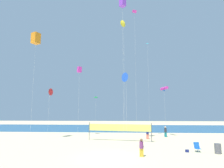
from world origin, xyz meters
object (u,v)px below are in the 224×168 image
at_px(trash_barrel, 218,149).
at_px(beachgoer_navy_shirt, 147,133).
at_px(kite_yellow_delta, 124,23).
at_px(kite_violet_box, 123,3).
at_px(beachgoer_charcoal_shirt, 165,131).
at_px(kite_red_delta, 50,92).
at_px(kite_blue_delta, 126,77).
at_px(folding_beach_chair, 197,147).
at_px(kite_cyan_diamond, 148,48).
at_px(kite_magenta_box, 79,70).
at_px(beachgoer_plum_shirt, 141,147).
at_px(kite_magenta_tube, 164,88).
at_px(kite_orange_box, 36,38).
at_px(kite_green_diamond, 96,97).
at_px(volleyball_net, 119,128).
at_px(kite_magenta_diamond, 135,13).
at_px(beach_handbag, 187,151).

bearing_deg(trash_barrel, beachgoer_navy_shirt, 120.85).
height_order(kite_yellow_delta, kite_violet_box, kite_yellow_delta).
bearing_deg(trash_barrel, beachgoer_charcoal_shirt, 101.38).
bearing_deg(kite_red_delta, beachgoer_charcoal_shirt, 7.69).
xyz_separation_m(kite_red_delta, kite_blue_delta, (11.40, -8.54, 0.58)).
bearing_deg(folding_beach_chair, kite_red_delta, 125.51).
distance_m(kite_cyan_diamond, kite_magenta_box, 14.05).
bearing_deg(beachgoer_plum_shirt, kite_violet_box, 177.15).
distance_m(kite_magenta_box, kite_red_delta, 5.93).
relative_size(trash_barrel, kite_magenta_box, 0.08).
distance_m(folding_beach_chair, kite_yellow_delta, 25.27).
xyz_separation_m(folding_beach_chair, kite_violet_box, (-7.12, 4.62, 18.18)).
relative_size(kite_cyan_diamond, kite_red_delta, 2.32).
bearing_deg(kite_magenta_tube, kite_orange_box, -163.83).
relative_size(kite_magenta_tube, kite_blue_delta, 0.99).
xyz_separation_m(kite_yellow_delta, kite_blue_delta, (0.07, -14.40, -12.92)).
bearing_deg(kite_green_diamond, kite_cyan_diamond, 6.93).
bearing_deg(volleyball_net, beachgoer_navy_shirt, 25.75).
xyz_separation_m(volleyball_net, kite_orange_box, (-11.72, -0.92, 12.47)).
xyz_separation_m(volleyball_net, kite_magenta_diamond, (2.44, 1.52, 17.13)).
distance_m(folding_beach_chair, kite_magenta_box, 20.34).
height_order(beachgoer_charcoal_shirt, kite_green_diamond, kite_green_diamond).
xyz_separation_m(beachgoer_charcoal_shirt, kite_magenta_box, (-13.56, -0.25, 9.77)).
distance_m(beach_handbag, kite_blue_delta, 9.23).
relative_size(kite_yellow_delta, kite_violet_box, 1.09).
height_order(trash_barrel, beach_handbag, trash_barrel).
xyz_separation_m(trash_barrel, volleyball_net, (-9.30, 7.03, 1.18)).
relative_size(kite_orange_box, kite_green_diamond, 2.25).
distance_m(volleyball_net, kite_magenta_box, 11.85).
bearing_deg(kite_red_delta, kite_magenta_box, 28.03).
distance_m(volleyball_net, beach_handbag, 9.46).
xyz_separation_m(kite_violet_box, kite_magenta_diamond, (1.85, 3.16, 0.12)).
bearing_deg(volleyball_net, beachgoer_charcoal_shirt, 31.82).
xyz_separation_m(kite_orange_box, kite_blue_delta, (12.60, -5.63, -6.76)).
xyz_separation_m(folding_beach_chair, kite_blue_delta, (-6.84, -0.30, 6.88)).
relative_size(beachgoer_charcoal_shirt, kite_green_diamond, 0.24).
relative_size(beachgoer_plum_shirt, beach_handbag, 4.78).
distance_m(beachgoer_charcoal_shirt, kite_violet_box, 19.84).
distance_m(trash_barrel, beach_handbag, 2.73).
bearing_deg(beachgoer_navy_shirt, kite_cyan_diamond, -99.62).
relative_size(volleyball_net, kite_magenta_box, 0.76).
xyz_separation_m(kite_red_delta, kite_green_diamond, (6.15, 6.28, -0.36)).
xyz_separation_m(beachgoer_plum_shirt, kite_red_delta, (-12.63, 10.57, 5.96)).
height_order(beachgoer_plum_shirt, trash_barrel, beachgoer_plum_shirt).
height_order(beachgoer_plum_shirt, kite_orange_box, kite_orange_box).
relative_size(kite_magenta_box, kite_magenta_diamond, 0.57).
relative_size(beachgoer_plum_shirt, kite_magenta_box, 0.14).
xyz_separation_m(beachgoer_charcoal_shirt, kite_magenta_tube, (0.09, 0.18, 6.64)).
height_order(kite_orange_box, kite_magenta_box, kite_orange_box).
height_order(kite_orange_box, kite_cyan_diamond, kite_cyan_diamond).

